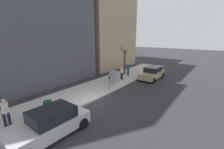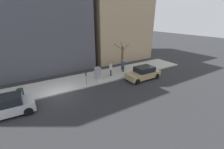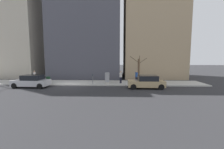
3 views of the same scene
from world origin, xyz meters
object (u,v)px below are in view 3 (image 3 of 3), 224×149
pedestrian_far_corner (35,76)px  office_tower_right (17,3)px  parked_car_silver (32,81)px  utility_box (107,78)px  office_tower_left (151,32)px  parked_car_tan (146,82)px  parking_meter (93,78)px  pedestrian_near_meter (137,76)px  bare_tree (139,70)px  office_block_center (88,10)px  trash_bin (48,80)px  pedestrian_midblock (121,76)px

pedestrian_far_corner → office_tower_right: office_tower_right is taller
parked_car_silver → office_tower_right: (11.44, 8.72, 13.29)m
utility_box → office_tower_left: bearing=-39.8°
parked_car_tan → utility_box: bearing=62.3°
parked_car_silver → parking_meter: bearing=-75.7°
parked_car_silver → pedestrian_near_meter: pedestrian_near_meter is taller
pedestrian_near_meter → utility_box: bearing=147.0°
bare_tree → office_block_center: size_ratio=0.15×
parking_meter → trash_bin: size_ratio=1.50×
parking_meter → utility_box: utility_box is taller
utility_box → pedestrian_midblock: 1.85m
parking_meter → pedestrian_near_meter: 5.99m
office_tower_right → bare_tree: bearing=-109.1°
pedestrian_midblock → pedestrian_far_corner: 11.99m
pedestrian_far_corner → office_block_center: bearing=-127.4°
trash_bin → pedestrian_far_corner: (0.63, 2.20, 0.49)m
parked_car_tan → office_tower_left: 14.42m
parking_meter → pedestrian_far_corner: bearing=82.6°
parked_car_tan → office_block_center: size_ratio=0.16×
trash_bin → office_tower_right: bearing=46.2°
office_tower_left → bare_tree: bearing=157.1°
pedestrian_far_corner → trash_bin: bearing=156.1°
parked_car_silver → bare_tree: bare_tree is taller
utility_box → bare_tree: bare_tree is taller
trash_bin → pedestrian_far_corner: pedestrian_far_corner is taller
parking_meter → utility_box: 2.02m
trash_bin → pedestrian_midblock: bearing=-87.1°
office_tower_left → office_block_center: bearing=85.0°
parked_car_tan → pedestrian_far_corner: bearing=79.6°
bare_tree → utility_box: bearing=106.7°
pedestrian_midblock → office_block_center: (10.27, 6.26, 11.79)m
office_tower_right → office_tower_left: bearing=-89.3°
parking_meter → trash_bin: parking_meter is taller
bare_tree → trash_bin: size_ratio=4.18×
office_block_center → utility_box: bearing=-156.9°
utility_box → office_tower_left: office_tower_left is taller
trash_bin → office_tower_left: size_ratio=0.05×
office_tower_left → office_tower_right: bearing=90.7°
office_tower_right → parked_car_tan: bearing=-117.0°
pedestrian_midblock → parked_car_silver: bearing=-48.2°
bare_tree → pedestrian_far_corner: (-1.08, 14.55, -0.84)m
pedestrian_far_corner → office_tower_right: bearing=-57.0°
utility_box → office_block_center: office_block_center is taller
parked_car_silver → parking_meter: (1.61, -7.22, 0.24)m
parking_meter → utility_box: (0.85, -1.83, -0.13)m
parked_car_tan → office_block_center: (12.88, 9.22, 12.14)m
parked_car_tan → office_tower_left: bearing=-14.2°
utility_box → trash_bin: bearing=92.9°
parked_car_tan → office_tower_left: size_ratio=0.25×
bare_tree → office_tower_left: office_tower_left is taller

